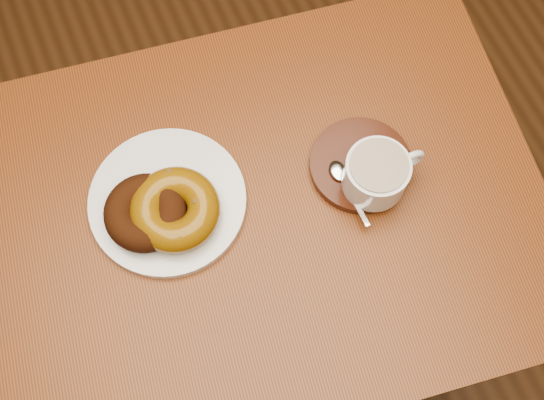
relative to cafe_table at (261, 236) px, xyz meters
name	(u,v)px	position (x,y,z in m)	size (l,w,h in m)	color
ground	(241,355)	(-0.09, -0.07, -0.66)	(6.00, 6.00, 0.00)	#54321A
cafe_table	(261,236)	(0.00, 0.00, 0.00)	(0.91, 0.73, 0.78)	brown
donut_plate	(168,201)	(-0.12, 0.06, 0.13)	(0.23, 0.23, 0.01)	white
donut_cinnamon	(145,213)	(-0.15, 0.05, 0.16)	(0.12, 0.12, 0.04)	#37190B
donut_caramel	(175,210)	(-0.11, 0.03, 0.16)	(0.15, 0.15, 0.05)	#885A0E
saucer	(360,165)	(0.16, 0.00, 0.13)	(0.15, 0.15, 0.02)	#3A1407
coffee_cup	(377,173)	(0.17, -0.03, 0.17)	(0.12, 0.09, 0.06)	white
teaspoon	(341,177)	(0.13, -0.01, 0.14)	(0.02, 0.11, 0.01)	silver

